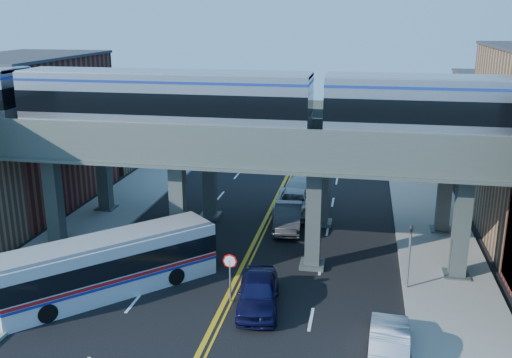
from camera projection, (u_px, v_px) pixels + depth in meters
ground at (209, 332)px, 26.26m from camera, size 120.00×120.00×0.00m
sidewalk_west at (81, 234)px, 37.73m from camera, size 5.00×70.00×0.16m
sidewalk_east at (442, 261)px, 33.62m from camera, size 5.00×70.00×0.16m
building_west_b at (27, 132)px, 43.13m from camera, size 8.00×14.00×11.00m
building_west_c at (104, 121)px, 55.81m from camera, size 8.00×10.00×8.00m
building_east_c at (504, 130)px, 49.07m from camera, size 8.00×10.00×9.00m
elevated_viaduct_near at (244, 155)px, 32.01m from camera, size 52.00×3.60×7.40m
elevated_viaduct_far at (265, 131)px, 38.61m from camera, size 52.00×3.60×7.40m
transit_train at (165, 101)px, 32.00m from camera, size 50.90×3.19×3.73m
stop_sign at (230, 270)px, 28.55m from camera, size 0.76×0.09×2.63m
traffic_signal at (410, 250)px, 29.64m from camera, size 0.15×0.18×4.10m
transit_bus at (110, 266)px, 29.62m from camera, size 9.72×9.96×2.93m
car_lane_a at (258, 292)px, 28.19m from camera, size 2.62×5.20×1.70m
car_lane_b at (288, 217)px, 38.70m from camera, size 2.20×5.23×1.68m
car_lane_c at (294, 203)px, 41.72m from camera, size 2.81×5.90×1.62m
car_lane_d at (298, 191)px, 44.23m from camera, size 2.91×6.14×1.73m
car_parked_curb at (389, 341)px, 24.14m from camera, size 1.84×4.74×1.54m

